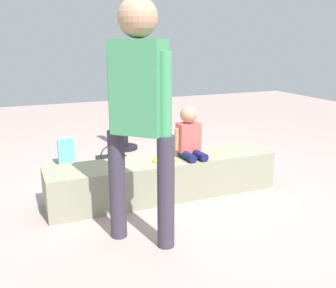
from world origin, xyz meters
name	(u,v)px	position (x,y,z in m)	size (l,w,h in m)	color
ground_plane	(164,195)	(0.00, 0.00, 0.00)	(12.00, 12.00, 0.00)	#A08C86
concrete_ledge	(164,178)	(0.00, 0.00, 0.18)	(2.18, 0.46, 0.36)	gray
child_seated	(189,135)	(0.25, -0.01, 0.58)	(0.28, 0.32, 0.48)	#131948
adult_standing	(139,103)	(-0.48, -0.73, 1.03)	(0.40, 0.39, 1.71)	#363040
cake_plate	(165,159)	(-0.02, -0.05, 0.38)	(0.22, 0.22, 0.07)	yellow
gift_bag	(66,152)	(-0.72, 1.32, 0.16)	(0.19, 0.10, 0.35)	#59C6B2
railing_post	(124,122)	(0.11, 1.73, 0.38)	(0.36, 0.36, 1.03)	black
water_bottle_near_gift	(84,180)	(-0.69, 0.42, 0.11)	(0.06, 0.06, 0.24)	silver
water_bottle_far_side	(137,174)	(-0.13, 0.41, 0.10)	(0.07, 0.07, 0.23)	silver
party_cup_red	(70,177)	(-0.77, 0.73, 0.05)	(0.07, 0.07, 0.09)	red
cake_box_white	(187,159)	(0.62, 0.80, 0.06)	(0.26, 0.31, 0.12)	white
handbag_black_leather	(111,163)	(-0.28, 0.89, 0.10)	(0.33, 0.14, 0.30)	black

